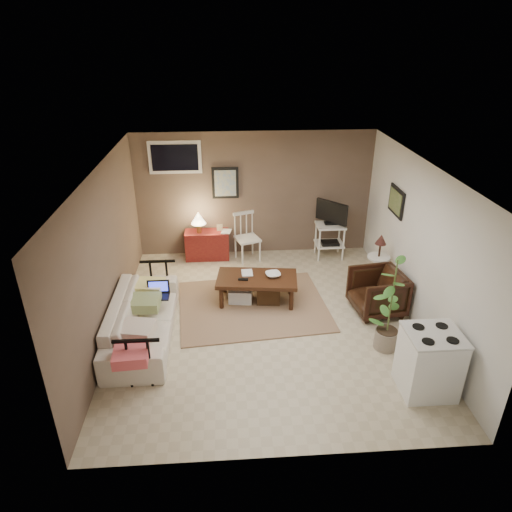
{
  "coord_description": "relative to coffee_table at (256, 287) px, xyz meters",
  "views": [
    {
      "loc": [
        -0.55,
        -5.82,
        4.01
      ],
      "look_at": [
        -0.12,
        0.35,
        0.95
      ],
      "focal_mm": 32.0,
      "sensor_mm": 36.0,
      "label": 1
    }
  ],
  "objects": [
    {
      "name": "side_table",
      "position": [
        2.09,
        0.31,
        0.35
      ],
      "size": [
        0.38,
        0.38,
        1.01
      ],
      "color": "silver",
      "rests_on": "floor"
    },
    {
      "name": "bowl",
      "position": [
        0.27,
        0.01,
        0.31
      ],
      "size": [
        0.25,
        0.1,
        0.24
      ],
      "primitive_type": "imported",
      "rotation": [
        0.0,
        0.0,
        0.18
      ],
      "color": "#3C1E10",
      "rests_on": "coffee_table"
    },
    {
      "name": "art_back",
      "position": [
        -0.45,
        1.9,
        1.18
      ],
      "size": [
        0.5,
        0.03,
        0.6
      ],
      "primitive_type": "cube",
      "color": "black"
    },
    {
      "name": "floor",
      "position": [
        0.1,
        -0.58,
        -0.27
      ],
      "size": [
        5.0,
        5.0,
        0.0
      ],
      "primitive_type": "plane",
      "color": "#C1B293",
      "rests_on": "ground"
    },
    {
      "name": "book_table",
      "position": [
        -0.23,
        0.13,
        0.31
      ],
      "size": [
        0.18,
        0.02,
        0.24
      ],
      "primitive_type": "imported",
      "rotation": [
        0.0,
        0.0,
        0.03
      ],
      "color": "#3C1E10",
      "rests_on": "coffee_table"
    },
    {
      "name": "spindle_chair",
      "position": [
        -0.07,
        1.58,
        0.17
      ],
      "size": [
        0.54,
        0.54,
        0.93
      ],
      "color": "silver",
      "rests_on": "floor"
    },
    {
      "name": "window",
      "position": [
        -1.35,
        1.9,
        1.68
      ],
      "size": [
        0.96,
        0.03,
        0.6
      ],
      "primitive_type": "cube",
      "color": "silver"
    },
    {
      "name": "tv_stand",
      "position": [
        1.54,
        1.57,
        0.33
      ],
      "size": [
        0.54,
        0.53,
        1.14
      ],
      "color": "silver",
      "rests_on": "floor"
    },
    {
      "name": "book_console",
      "position": [
        -0.55,
        1.65,
        0.41
      ],
      "size": [
        0.18,
        0.05,
        0.24
      ],
      "primitive_type": "imported",
      "rotation": [
        0.0,
        0.0,
        -0.18
      ],
      "color": "#3C1E10",
      "rests_on": "red_console"
    },
    {
      "name": "laptop",
      "position": [
        -1.5,
        -0.48,
        0.27
      ],
      "size": [
        0.33,
        0.24,
        0.22
      ],
      "color": "black",
      "rests_on": "sofa"
    },
    {
      "name": "sofa",
      "position": [
        -1.7,
        -0.85,
        0.15
      ],
      "size": [
        0.62,
        2.14,
        0.84
      ],
      "primitive_type": "imported",
      "rotation": [
        0.0,
        0.0,
        1.57
      ],
      "color": "white",
      "rests_on": "floor"
    },
    {
      "name": "art_right",
      "position": [
        2.32,
        0.47,
        1.25
      ],
      "size": [
        0.03,
        0.6,
        0.45
      ],
      "primitive_type": "cube",
      "color": "black"
    },
    {
      "name": "sofa_pillows",
      "position": [
        -1.65,
        -1.09,
        0.24
      ],
      "size": [
        0.41,
        2.03,
        0.14
      ],
      "primitive_type": null,
      "color": "beige",
      "rests_on": "sofa"
    },
    {
      "name": "rug",
      "position": [
        -0.07,
        -0.14,
        -0.26
      ],
      "size": [
        2.5,
        2.08,
        0.02
      ],
      "primitive_type": "cube",
      "rotation": [
        0.0,
        0.0,
        0.09
      ],
      "color": "#977558",
      "rests_on": "floor"
    },
    {
      "name": "red_console",
      "position": [
        -0.85,
        1.69,
        0.06
      ],
      "size": [
        0.84,
        0.37,
        0.97
      ],
      "color": "maroon",
      "rests_on": "floor"
    },
    {
      "name": "potted_plant",
      "position": [
        1.72,
        -1.34,
        0.48
      ],
      "size": [
        0.35,
        0.35,
        1.41
      ],
      "color": "gray",
      "rests_on": "floor"
    },
    {
      "name": "stove",
      "position": [
        1.94,
        -2.19,
        0.15
      ],
      "size": [
        0.65,
        0.6,
        0.85
      ],
      "color": "white",
      "rests_on": "floor"
    },
    {
      "name": "coffee_table",
      "position": [
        0.0,
        0.0,
        0.0
      ],
      "size": [
        1.35,
        0.81,
        0.49
      ],
      "color": "#3C1E10",
      "rests_on": "floor"
    },
    {
      "name": "armchair",
      "position": [
        1.87,
        -0.41,
        0.11
      ],
      "size": [
        0.79,
        0.83,
        0.76
      ],
      "primitive_type": "imported",
      "rotation": [
        0.0,
        0.0,
        -1.43
      ],
      "color": "black",
      "rests_on": "floor"
    },
    {
      "name": "sofa_end_rails",
      "position": [
        -1.58,
        -0.85,
        0.09
      ],
      "size": [
        0.57,
        2.13,
        0.72
      ],
      "primitive_type": null,
      "color": "black",
      "rests_on": "floor"
    }
  ]
}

